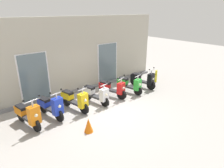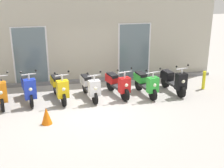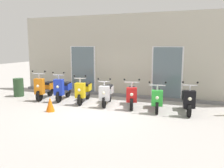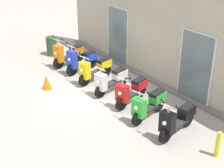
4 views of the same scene
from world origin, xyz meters
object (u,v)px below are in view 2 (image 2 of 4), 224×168
Objects in this scene: scooter_orange at (0,92)px; scooter_red at (118,84)px; curb_bollard at (204,80)px; scooter_blue at (28,88)px; scooter_black at (174,81)px; scooter_green at (146,83)px; traffic_cone at (46,116)px; scooter_white at (90,86)px; scooter_yellow at (59,87)px.

scooter_orange is 1.01× the size of scooter_red.
scooter_blue is at bearing -179.40° from curb_bollard.
scooter_black is 1.27m from curb_bollard.
scooter_green is at bearing -1.88° from scooter_blue.
traffic_cone is (-3.49, -1.61, -0.20)m from scooter_green.
scooter_red is at bearing 171.05° from scooter_green.
scooter_white is 2.26m from traffic_cone.
traffic_cone is at bearing -71.10° from scooter_blue.
traffic_cone is at bearing -159.72° from scooter_black.
scooter_yellow is 1.06× the size of scooter_white.
scooter_yellow is 2.06m from scooter_red.
scooter_red is at bearing 1.60° from scooter_yellow.
scooter_red is at bearing 177.69° from scooter_black.
curb_bollard is at bearing 1.30° from scooter_orange.
traffic_cone is at bearing -155.22° from scooter_green.
scooter_orange is at bearing -173.72° from scooter_blue.
curb_bollard is at bearing 4.93° from scooter_green.
scooter_blue is at bearing 178.10° from scooter_yellow.
scooter_yellow is 3.05× the size of traffic_cone.
curb_bollard is at bearing 0.60° from scooter_blue.
scooter_yellow reaches higher than scooter_green.
scooter_blue is at bearing 6.28° from scooter_orange.
scooter_blue is 2.18× the size of curb_bollard.
scooter_green is 2.10× the size of curb_bollard.
scooter_orange is 1.00× the size of scooter_black.
scooter_green is at bearing -2.00° from scooter_white.
scooter_black is (3.08, 0.00, -0.01)m from scooter_white.
scooter_blue is at bearing 179.33° from scooter_black.
scooter_green is 1.07m from scooter_black.
scooter_blue reaches higher than curb_bollard.
curb_bollard is (3.33, 0.04, -0.10)m from scooter_red.
scooter_orange is 6.06m from scooter_black.
scooter_white is 0.98× the size of scooter_red.
scooter_yellow is 1.07× the size of scooter_green.
scooter_orange is 2.24m from traffic_cone.
scooter_yellow is 1.05m from scooter_white.
scooter_green is at bearing -176.06° from scooter_black.
scooter_black is (5.17, -0.06, -0.04)m from scooter_blue.
scooter_orange is 3.99m from scooter_red.
scooter_yellow is 4.13m from scooter_black.
scooter_white is 3.08m from scooter_black.
scooter_blue is 1.00× the size of scooter_black.
scooter_blue is 0.96× the size of scooter_yellow.
scooter_yellow reaches higher than traffic_cone.
scooter_red is at bearing -179.25° from curb_bollard.
scooter_green reaches higher than curb_bollard.
scooter_orange is 4.99m from scooter_green.
scooter_orange is 1.93m from scooter_yellow.
scooter_white is at bearing -178.27° from curb_bollard.
scooter_white is at bearing 0.67° from scooter_orange.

